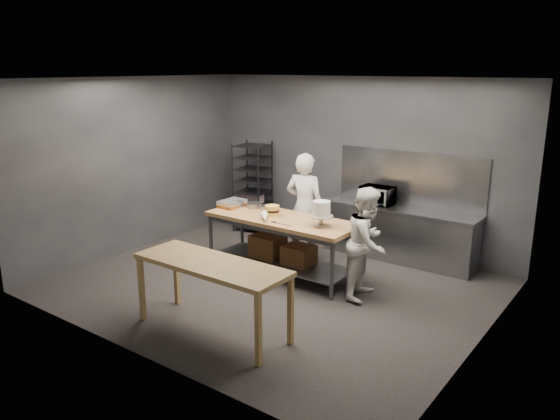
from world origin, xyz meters
name	(u,v)px	position (x,y,z in m)	size (l,w,h in m)	color
ground	(273,286)	(0.00, 0.00, 0.00)	(6.00, 6.00, 0.00)	black
back_wall	(358,163)	(0.00, 2.50, 1.50)	(6.00, 0.04, 3.00)	#4C4F54
work_table	(281,239)	(-0.20, 0.48, 0.57)	(2.40, 0.90, 0.92)	olive
near_counter	(212,269)	(0.27, -1.58, 0.81)	(2.00, 0.70, 0.90)	olive
back_counter	(399,233)	(1.00, 2.18, 0.45)	(2.60, 0.60, 0.90)	slate
splashback_panel	(410,178)	(1.00, 2.48, 1.35)	(2.60, 0.02, 0.90)	slate
speed_rack	(253,187)	(-2.09, 2.10, 0.86)	(0.72, 0.76, 1.75)	black
chef_behind	(305,207)	(-0.27, 1.23, 0.91)	(0.66, 0.43, 1.81)	white
chef_right	(368,243)	(1.28, 0.49, 0.79)	(0.77, 0.60, 1.58)	white
microwave	(377,195)	(0.57, 2.18, 1.05)	(0.54, 0.37, 0.30)	black
frosted_cake_stand	(321,211)	(0.56, 0.42, 1.15)	(0.34, 0.34, 0.37)	#A79D85
layer_cake	(272,211)	(-0.37, 0.47, 1.00)	(0.22, 0.22, 0.16)	#FAD64F
cake_pans	(248,205)	(-1.00, 0.64, 0.96)	(0.92, 0.37, 0.07)	gray
piping_bag	(265,217)	(-0.26, 0.15, 0.98)	(0.12, 0.12, 0.38)	white
offset_spatula	(279,223)	(-0.03, 0.17, 0.93)	(0.36, 0.02, 0.02)	slate
pastry_clamshells	(232,203)	(-1.23, 0.51, 0.98)	(0.31, 0.44, 0.11)	#A66021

